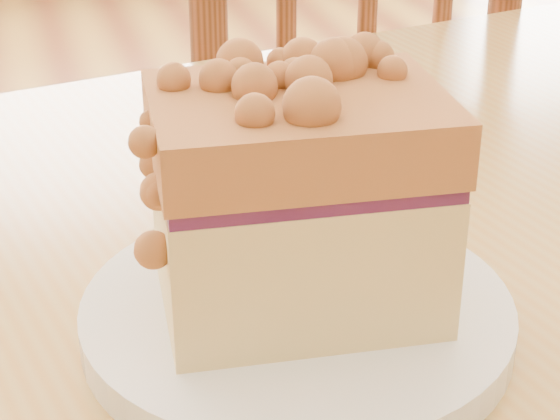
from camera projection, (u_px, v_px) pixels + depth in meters
name	position (u px, v px, depth m)	size (l,w,h in m)	color
cafe_table_main	(445.00, 376.00, 0.63)	(1.19, 0.92, 0.75)	#B28C45
cafe_chair_main	(299.00, 204.00, 1.22)	(0.49, 0.49, 0.94)	brown
plate	(297.00, 317.00, 0.47)	(0.21, 0.21, 0.02)	white
cake_slice	(297.00, 191.00, 0.44)	(0.15, 0.11, 0.12)	#E1C87F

